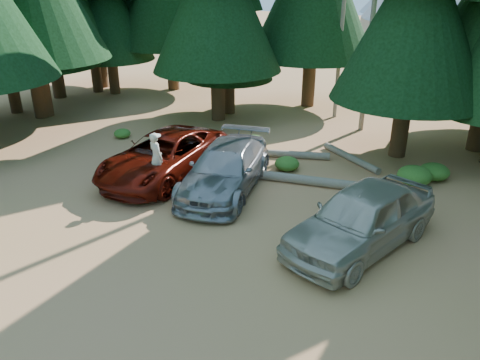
% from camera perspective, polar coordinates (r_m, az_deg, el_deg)
% --- Properties ---
extents(ground, '(160.00, 160.00, 0.00)m').
position_cam_1_polar(ground, '(13.23, -10.06, -9.96)').
color(ground, tan).
rests_on(ground, ground).
extents(forest_belt_north, '(36.00, 7.00, 22.00)m').
position_cam_1_polar(forest_belt_north, '(25.25, 13.12, 6.58)').
color(forest_belt_north, black).
rests_on(forest_belt_north, ground).
extents(snag_front, '(0.24, 0.24, 12.00)m').
position_cam_1_polar(snag_front, '(23.49, 16.06, 19.98)').
color(snag_front, '#6A6055').
rests_on(snag_front, ground).
extents(snag_back, '(0.20, 0.20, 10.00)m').
position_cam_1_polar(snag_back, '(25.62, 12.37, 18.35)').
color(snag_back, '#6A6055').
rests_on(snag_back, ground).
extents(red_pickup, '(3.31, 6.31, 1.69)m').
position_cam_1_polar(red_pickup, '(18.22, -9.25, 2.92)').
color(red_pickup, '#560F07').
rests_on(red_pickup, ground).
extents(silver_minivan_center, '(3.74, 6.10, 1.65)m').
position_cam_1_polar(silver_minivan_center, '(16.86, -1.78, 1.39)').
color(silver_minivan_center, '#919398').
rests_on(silver_minivan_center, ground).
extents(silver_minivan_right, '(3.51, 5.81, 1.85)m').
position_cam_1_polar(silver_minivan_right, '(13.76, 14.62, -4.50)').
color(silver_minivan_right, beige).
rests_on(silver_minivan_right, ground).
extents(frisbee_player, '(0.77, 0.62, 1.81)m').
position_cam_1_polar(frisbee_player, '(16.69, -10.18, 2.76)').
color(frisbee_player, silver).
rests_on(frisbee_player, ground).
extents(log_left, '(4.14, 1.98, 0.31)m').
position_cam_1_polar(log_left, '(20.21, 4.70, 3.22)').
color(log_left, '#6A6055').
rests_on(log_left, ground).
extents(log_mid, '(3.07, 2.01, 0.28)m').
position_cam_1_polar(log_mid, '(20.30, 13.34, 2.68)').
color(log_mid, '#6A6055').
rests_on(log_mid, ground).
extents(log_right, '(5.38, 1.74, 0.35)m').
position_cam_1_polar(log_right, '(17.66, 8.83, -0.11)').
color(log_right, '#6A6055').
rests_on(log_right, ground).
extents(shrub_far_left, '(1.16, 1.16, 0.64)m').
position_cam_1_polar(shrub_far_left, '(21.09, -10.11, 4.28)').
color(shrub_far_left, '#356D20').
rests_on(shrub_far_left, ground).
extents(shrub_left, '(0.88, 0.88, 0.49)m').
position_cam_1_polar(shrub_left, '(19.13, 1.33, 2.35)').
color(shrub_left, '#356D20').
rests_on(shrub_left, ground).
extents(shrub_center_left, '(1.06, 1.06, 0.58)m').
position_cam_1_polar(shrub_center_left, '(21.20, 1.63, 4.69)').
color(shrub_center_left, '#356D20').
rests_on(shrub_center_left, ground).
extents(shrub_center_right, '(0.99, 0.99, 0.54)m').
position_cam_1_polar(shrub_center_right, '(18.87, 5.75, 2.00)').
color(shrub_center_right, '#356D20').
rests_on(shrub_center_right, ground).
extents(shrub_right, '(1.27, 1.27, 0.70)m').
position_cam_1_polar(shrub_right, '(18.66, 20.51, 0.51)').
color(shrub_right, '#356D20').
rests_on(shrub_right, ground).
extents(shrub_far_right, '(1.14, 1.14, 0.63)m').
position_cam_1_polar(shrub_far_right, '(19.40, 22.60, 0.95)').
color(shrub_far_right, '#356D20').
rests_on(shrub_far_right, ground).
extents(shrub_edge_west, '(0.78, 0.78, 0.43)m').
position_cam_1_polar(shrub_edge_west, '(23.25, -14.16, 5.53)').
color(shrub_edge_west, '#356D20').
rests_on(shrub_edge_west, ground).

